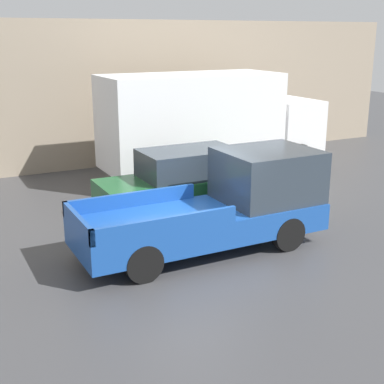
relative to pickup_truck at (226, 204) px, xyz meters
name	(u,v)px	position (x,y,z in m)	size (l,w,h in m)	color
ground_plane	(197,255)	(-0.88, -0.23, -1.01)	(60.00, 60.00, 0.00)	#3D3D3F
building_wall	(78,96)	(-0.88, 8.84, 1.63)	(28.00, 0.15, 5.27)	gray
pickup_truck	(226,204)	(0.00, 0.00, 0.00)	(5.73, 2.05, 2.18)	#194799
car	(186,182)	(0.23, 2.53, -0.12)	(4.71, 1.82, 1.79)	#1E592D
delivery_truck	(207,122)	(2.64, 5.68, 0.90)	(7.79, 2.49, 3.53)	white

